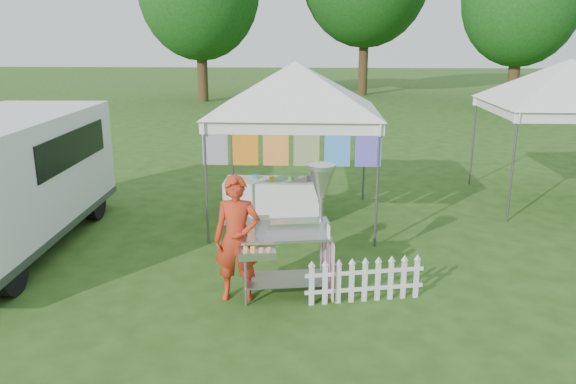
{
  "coord_description": "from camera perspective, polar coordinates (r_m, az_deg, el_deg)",
  "views": [
    {
      "loc": [
        0.47,
        -6.89,
        3.41
      ],
      "look_at": [
        -0.02,
        1.47,
        1.1
      ],
      "focal_mm": 35.0,
      "sensor_mm": 36.0,
      "label": 1
    }
  ],
  "objects": [
    {
      "name": "picket_fence",
      "position": [
        7.6,
        7.8,
        -8.99
      ],
      "size": [
        1.59,
        0.37,
        0.56
      ],
      "rotation": [
        0.0,
        0.0,
        0.22
      ],
      "color": "silver",
      "rests_on": "ground"
    },
    {
      "name": "ground",
      "position": [
        7.71,
        -0.53,
        -10.85
      ],
      "size": [
        120.0,
        120.0,
        0.0
      ],
      "primitive_type": "plane",
      "color": "#254513",
      "rests_on": "ground"
    },
    {
      "name": "display_table",
      "position": [
        10.73,
        -1.58,
        -0.84
      ],
      "size": [
        1.8,
        0.7,
        0.81
      ],
      "primitive_type": "cube",
      "color": "white",
      "rests_on": "ground"
    },
    {
      "name": "cargo_van",
      "position": [
        10.28,
        -27.13,
        1.15
      ],
      "size": [
        2.32,
        5.34,
        2.19
      ],
      "rotation": [
        0.0,
        0.0,
        0.04
      ],
      "color": "silver",
      "rests_on": "ground"
    },
    {
      "name": "donut_cart",
      "position": [
        7.42,
        1.15,
        -2.98
      ],
      "size": [
        1.32,
        1.08,
        1.81
      ],
      "rotation": [
        0.0,
        0.0,
        0.17
      ],
      "color": "gray",
      "rests_on": "ground"
    },
    {
      "name": "canopy_main",
      "position": [
        10.41,
        0.75,
        13.09
      ],
      "size": [
        4.24,
        4.24,
        3.45
      ],
      "color": "#59595E",
      "rests_on": "ground"
    },
    {
      "name": "vendor",
      "position": [
        7.44,
        -5.2,
        -4.76
      ],
      "size": [
        0.62,
        0.41,
        1.7
      ],
      "primitive_type": "imported",
      "rotation": [
        0.0,
        0.0,
        0.0
      ],
      "color": "red",
      "rests_on": "ground"
    },
    {
      "name": "canopy_right",
      "position": [
        12.92,
        26.86,
        11.96
      ],
      "size": [
        4.24,
        4.24,
        3.45
      ],
      "color": "#59595E",
      "rests_on": "ground"
    }
  ]
}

